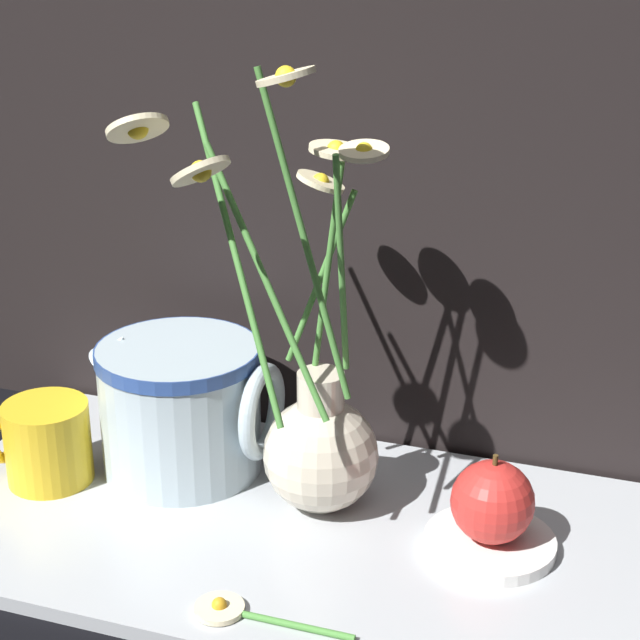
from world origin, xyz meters
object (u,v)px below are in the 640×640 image
(orange_fruit, at_px, (492,502))
(yellow_mug, at_px, (46,441))
(vase_with_flowers, at_px, (318,431))
(ceramic_pitcher, at_px, (182,402))

(orange_fruit, bearing_deg, yellow_mug, -177.69)
(vase_with_flowers, height_order, orange_fruit, vase_with_flowers)
(yellow_mug, xyz_separation_m, orange_fruit, (0.38, 0.02, 0.01))
(vase_with_flowers, bearing_deg, ceramic_pitcher, 169.73)
(yellow_mug, bearing_deg, orange_fruit, 2.31)
(vase_with_flowers, distance_m, orange_fruit, 0.15)
(yellow_mug, xyz_separation_m, ceramic_pitcher, (0.10, 0.05, 0.03))
(yellow_mug, relative_size, orange_fruit, 1.15)
(yellow_mug, distance_m, ceramic_pitcher, 0.12)
(vase_with_flowers, height_order, yellow_mug, vase_with_flowers)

